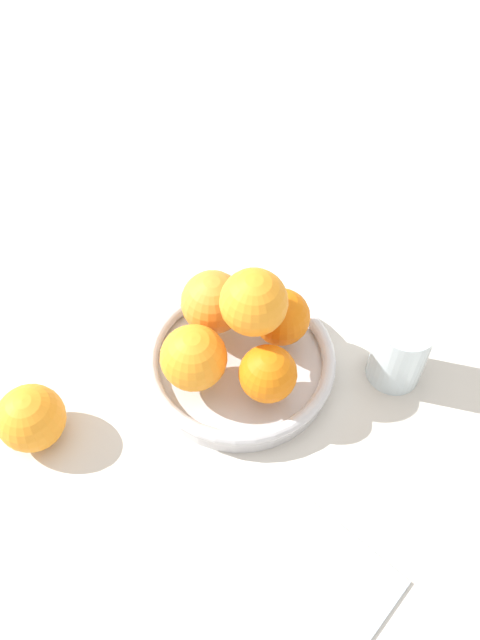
# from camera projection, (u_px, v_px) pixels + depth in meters

# --- Properties ---
(ground_plane) EXTENTS (4.00, 4.00, 0.00)m
(ground_plane) POSITION_uv_depth(u_px,v_px,m) (240.00, 371.00, 0.83)
(ground_plane) COLOR beige
(fruit_bowl) EXTENTS (0.25, 0.25, 0.04)m
(fruit_bowl) POSITION_uv_depth(u_px,v_px,m) (240.00, 362.00, 0.81)
(fruit_bowl) COLOR silver
(fruit_bowl) RESTS_ON ground_plane
(orange_pile) EXTENTS (0.19, 0.19, 0.14)m
(orange_pile) POSITION_uv_depth(u_px,v_px,m) (237.00, 328.00, 0.76)
(orange_pile) COLOR orange
(orange_pile) RESTS_ON fruit_bowl
(stray_orange) EXTENTS (0.08, 0.08, 0.08)m
(stray_orange) POSITION_uv_depth(u_px,v_px,m) (31.00, 418.00, 0.74)
(stray_orange) COLOR orange
(stray_orange) RESTS_ON ground_plane
(drinking_glass) EXTENTS (0.07, 0.07, 0.10)m
(drinking_glass) POSITION_uv_depth(u_px,v_px,m) (400.00, 352.00, 0.78)
(drinking_glass) COLOR silver
(drinking_glass) RESTS_ON ground_plane
(napkin_folded) EXTENTS (0.15, 0.15, 0.01)m
(napkin_folded) POSITION_uv_depth(u_px,v_px,m) (320.00, 587.00, 0.66)
(napkin_folded) COLOR silver
(napkin_folded) RESTS_ON ground_plane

